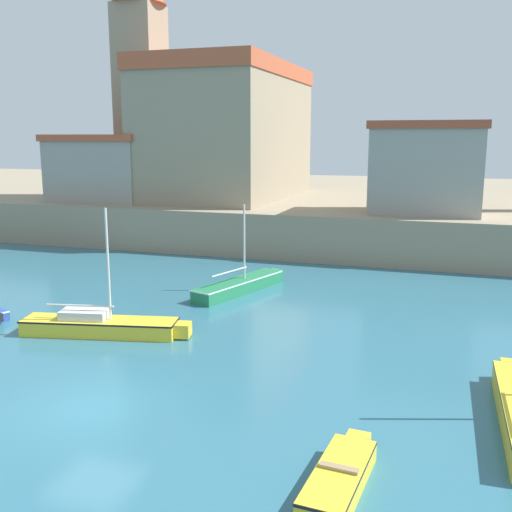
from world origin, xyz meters
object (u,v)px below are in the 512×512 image
dinghy_yellow_3 (340,476)px  harbor_shed_near_wharf (427,167)px  sailboat_yellow_1 (101,325)px  church (220,126)px  harbor_shed_mid_row (106,167)px  sailboat_green_4 (240,285)px

dinghy_yellow_3 → harbor_shed_near_wharf: bearing=89.4°
sailboat_yellow_1 → church: bearing=101.3°
dinghy_yellow_3 → harbor_shed_mid_row: bearing=129.9°
sailboat_yellow_1 → harbor_shed_near_wharf: 23.88m
church → harbor_shed_mid_row: (-7.31, -5.62, -3.18)m
dinghy_yellow_3 → sailboat_green_4: sailboat_green_4 is taller
sailboat_green_4 → harbor_shed_near_wharf: (8.37, 12.11, 5.54)m
church → harbor_shed_mid_row: 9.75m
sailboat_yellow_1 → harbor_shed_near_wharf: size_ratio=0.96×
harbor_shed_near_wharf → harbor_shed_mid_row: 24.01m
sailboat_yellow_1 → church: church is taller
harbor_shed_mid_row → sailboat_yellow_1: bearing=-58.8°
harbor_shed_near_wharf → harbor_shed_mid_row: size_ratio=0.90×
sailboat_yellow_1 → dinghy_yellow_3: size_ratio=1.85×
church → sailboat_green_4: bearing=-65.5°
harbor_shed_near_wharf → dinghy_yellow_3: bearing=-90.6°
dinghy_yellow_3 → church: church is taller
sailboat_yellow_1 → harbor_shed_mid_row: 24.84m
sailboat_yellow_1 → harbor_shed_near_wharf: bearing=60.6°
church → harbor_shed_near_wharf: 18.01m
harbor_shed_near_wharf → sailboat_green_4: bearing=-124.6°
sailboat_green_4 → harbor_shed_near_wharf: size_ratio=0.92×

